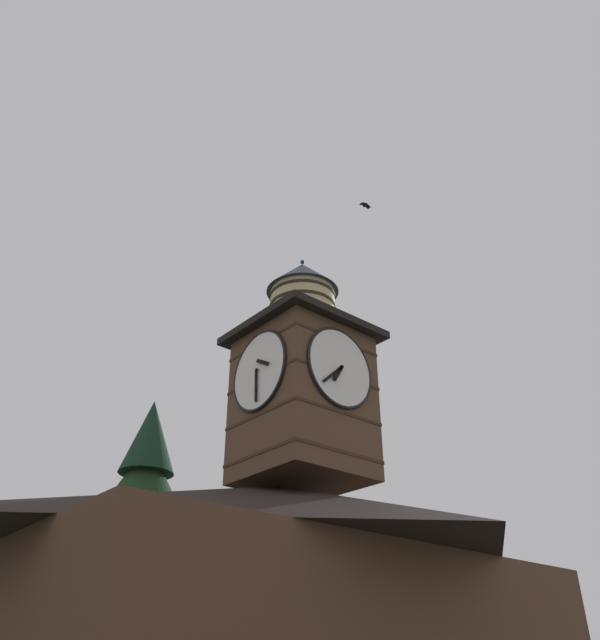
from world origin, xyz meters
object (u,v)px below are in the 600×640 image
object	(u,v)px
moon	(198,555)
flying_bird_high	(365,205)
clock_tower	(303,379)
building_main	(274,620)
pine_tree_behind	(134,574)

from	to	relation	value
moon	flying_bird_high	world-z (taller)	flying_bird_high
clock_tower	moon	xyz separation A→B (m)	(-19.78, -37.98, 1.40)
building_main	clock_tower	distance (m)	7.21
building_main	flying_bird_high	bearing A→B (deg)	-176.24
clock_tower	flying_bird_high	distance (m)	11.58
flying_bird_high	clock_tower	bearing A→B (deg)	12.71
clock_tower	moon	bearing A→B (deg)	-117.51
pine_tree_behind	flying_bird_high	bearing A→B (deg)	137.60
building_main	pine_tree_behind	distance (m)	6.59
building_main	clock_tower	world-z (taller)	clock_tower
clock_tower	pine_tree_behind	distance (m)	8.98
flying_bird_high	building_main	bearing A→B (deg)	3.76
building_main	moon	world-z (taller)	moon
pine_tree_behind	clock_tower	bearing A→B (deg)	103.98
building_main	pine_tree_behind	world-z (taller)	pine_tree_behind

